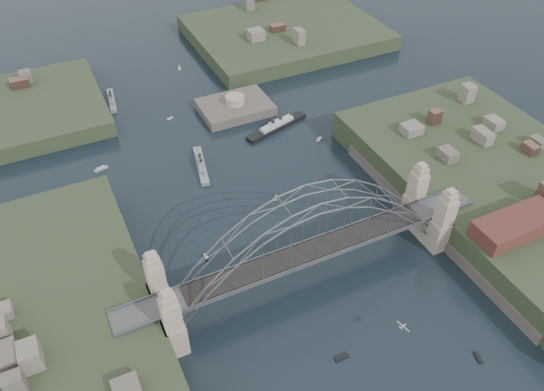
{
  "coord_description": "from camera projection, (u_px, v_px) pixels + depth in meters",
  "views": [
    {
      "loc": [
        -39.93,
        -65.16,
        91.3
      ],
      "look_at": [
        0.0,
        18.0,
        10.0
      ],
      "focal_mm": 34.94,
      "sensor_mm": 36.0,
      "label": 1
    }
  ],
  "objects": [
    {
      "name": "naval_cruiser_far",
      "position": [
        112.0,
        100.0,
        172.31
      ],
      "size": [
        3.68,
        14.38,
        4.81
      ],
      "color": "gray",
      "rests_on": "ground"
    },
    {
      "name": "small_boat_a",
      "position": [
        206.0,
        257.0,
        121.57
      ],
      "size": [
        0.93,
        2.52,
        1.43
      ],
      "color": "beige",
      "rests_on": "ground"
    },
    {
      "name": "naval_cruiser_near",
      "position": [
        201.0,
        165.0,
        146.53
      ],
      "size": [
        5.56,
        16.87,
        5.03
      ],
      "color": "gray",
      "rests_on": "ground"
    },
    {
      "name": "small_boat_c",
      "position": [
        342.0,
        357.0,
        102.26
      ],
      "size": [
        2.85,
        0.95,
        0.45
      ],
      "color": "beige",
      "rests_on": "ground"
    },
    {
      "name": "small_boat_g",
      "position": [
        478.0,
        358.0,
        102.24
      ],
      "size": [
        1.49,
        2.65,
        0.45
      ],
      "color": "beige",
      "rests_on": "ground"
    },
    {
      "name": "headland_nw",
      "position": [
        4.0,
        121.0,
        163.46
      ],
      "size": [
        60.0,
        45.0,
        9.0
      ],
      "primitive_type": "cube",
      "color": "#2D3A22",
      "rests_on": "ground"
    },
    {
      "name": "small_boat_e",
      "position": [
        101.0,
        169.0,
        146.07
      ],
      "size": [
        3.94,
        2.0,
        1.43
      ],
      "color": "beige",
      "rests_on": "ground"
    },
    {
      "name": "small_boat_k",
      "position": [
        179.0,
        67.0,
        188.61
      ],
      "size": [
        1.19,
        2.03,
        2.38
      ],
      "color": "beige",
      "rests_on": "ground"
    },
    {
      "name": "small_boat_b",
      "position": [
        276.0,
        197.0,
        136.15
      ],
      "size": [
        1.84,
        1.37,
        2.38
      ],
      "color": "beige",
      "rests_on": "ground"
    },
    {
      "name": "shore_west",
      "position": [
        34.0,
        375.0,
        97.48
      ],
      "size": [
        50.5,
        90.0,
        12.0
      ],
      "color": "#2D3A22",
      "rests_on": "ground"
    },
    {
      "name": "headland_ne",
      "position": [
        285.0,
        37.0,
        207.53
      ],
      "size": [
        70.0,
        55.0,
        9.5
      ],
      "primitive_type": "cube",
      "color": "#2D3A22",
      "rests_on": "ground"
    },
    {
      "name": "small_boat_h",
      "position": [
        170.0,
        119.0,
        165.13
      ],
      "size": [
        2.08,
        1.31,
        0.45
      ],
      "color": "beige",
      "rests_on": "ground"
    },
    {
      "name": "shore_east",
      "position": [
        505.0,
        197.0,
        134.71
      ],
      "size": [
        50.5,
        90.0,
        12.0
      ],
      "color": "#2D3A22",
      "rests_on": "ground"
    },
    {
      "name": "bridge",
      "position": [
        310.0,
        239.0,
        109.25
      ],
      "size": [
        84.0,
        13.8,
        24.6
      ],
      "color": "#4D4D4F",
      "rests_on": "ground"
    },
    {
      "name": "aeroplane",
      "position": [
        403.0,
        327.0,
        99.89
      ],
      "size": [
        1.7,
        3.03,
        0.44
      ],
      "color": "#ACAFB3"
    },
    {
      "name": "small_boat_i",
      "position": [
        398.0,
        191.0,
        139.1
      ],
      "size": [
        2.63,
        1.97,
        0.45
      ],
      "color": "beige",
      "rests_on": "ground"
    },
    {
      "name": "small_boat_d",
      "position": [
        319.0,
        139.0,
        156.61
      ],
      "size": [
        2.56,
        1.94,
        1.43
      ],
      "color": "beige",
      "rests_on": "ground"
    },
    {
      "name": "fort_island",
      "position": [
        235.0,
        112.0,
        168.86
      ],
      "size": [
        22.0,
        16.0,
        9.4
      ],
      "color": "#504941",
      "rests_on": "ground"
    },
    {
      "name": "ocean_liner",
      "position": [
        277.0,
        126.0,
        160.72
      ],
      "size": [
        21.78,
        8.96,
        5.36
      ],
      "color": "black",
      "rests_on": "ground"
    },
    {
      "name": "ground",
      "position": [
        307.0,
        277.0,
        117.4
      ],
      "size": [
        500.0,
        500.0,
        0.0
      ],
      "primitive_type": "plane",
      "color": "black",
      "rests_on": "ground"
    },
    {
      "name": "small_boat_f",
      "position": [
        199.0,
        152.0,
        152.12
      ],
      "size": [
        1.6,
        0.75,
        0.45
      ],
      "color": "beige",
      "rests_on": "ground"
    },
    {
      "name": "finger_pier",
      "position": [
        535.0,
        306.0,
        110.66
      ],
      "size": [
        4.0,
        22.0,
        1.4
      ],
      "primitive_type": "cube",
      "color": "#4D4D4F",
      "rests_on": "ground"
    },
    {
      "name": "wharf_shed",
      "position": [
        516.0,
        225.0,
        115.6
      ],
      "size": [
        20.0,
        8.0,
        4.0
      ],
      "primitive_type": "cube",
      "color": "#592D26",
      "rests_on": "shore_east"
    }
  ]
}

